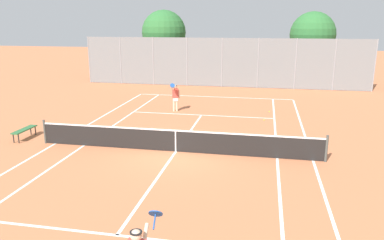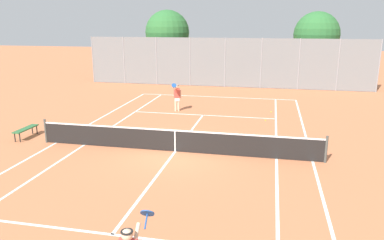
{
  "view_description": "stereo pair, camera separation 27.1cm",
  "coord_description": "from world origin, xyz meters",
  "views": [
    {
      "loc": [
        3.49,
        -14.3,
        5.27
      ],
      "look_at": [
        0.4,
        1.5,
        1.0
      ],
      "focal_mm": 35.0,
      "sensor_mm": 36.0,
      "label": 1
    },
    {
      "loc": [
        3.75,
        -14.25,
        5.27
      ],
      "look_at": [
        0.4,
        1.5,
        1.0
      ],
      "focal_mm": 35.0,
      "sensor_mm": 36.0,
      "label": 2
    }
  ],
  "objects": [
    {
      "name": "ground_plane",
      "position": [
        0.0,
        0.0,
        0.0
      ],
      "size": [
        120.0,
        120.0,
        0.0
      ],
      "primitive_type": "plane",
      "color": "#C67047"
    },
    {
      "name": "court_line_markings",
      "position": [
        0.0,
        0.0,
        0.0
      ],
      "size": [
        11.1,
        23.9,
        0.01
      ],
      "color": "white",
      "rests_on": "ground"
    },
    {
      "name": "tennis_net",
      "position": [
        0.0,
        0.0,
        0.51
      ],
      "size": [
        12.0,
        0.1,
        1.07
      ],
      "color": "#474C47",
      "rests_on": "ground"
    },
    {
      "name": "player_far_left",
      "position": [
        -1.71,
        7.08,
        0.93
      ],
      "size": [
        0.44,
        0.89,
        1.77
      ],
      "color": "beige",
      "rests_on": "ground"
    },
    {
      "name": "loose_tennis_ball_0",
      "position": [
        3.86,
        7.89,
        0.03
      ],
      "size": [
        0.07,
        0.07,
        0.07
      ],
      "primitive_type": "sphere",
      "color": "#D1DB33",
      "rests_on": "ground"
    },
    {
      "name": "loose_tennis_ball_1",
      "position": [
        3.57,
        5.84,
        0.03
      ],
      "size": [
        0.07,
        0.07,
        0.07
      ],
      "primitive_type": "sphere",
      "color": "#D1DB33",
      "rests_on": "ground"
    },
    {
      "name": "courtside_bench",
      "position": [
        -7.26,
        0.42,
        0.41
      ],
      "size": [
        0.36,
        1.5,
        0.47
      ],
      "color": "#2D6638",
      "rests_on": "ground"
    },
    {
      "name": "back_fence",
      "position": [
        0.0,
        16.28,
        1.99
      ],
      "size": [
        23.4,
        0.08,
        3.99
      ],
      "color": "gray",
      "rests_on": "ground"
    },
    {
      "name": "tree_behind_left",
      "position": [
        -5.61,
        18.85,
        4.2
      ],
      "size": [
        3.91,
        3.91,
        6.25
      ],
      "color": "brown",
      "rests_on": "ground"
    },
    {
      "name": "tree_behind_right",
      "position": [
        7.4,
        19.93,
        4.05
      ],
      "size": [
        3.86,
        3.86,
        6.09
      ],
      "color": "brown",
      "rests_on": "ground"
    }
  ]
}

